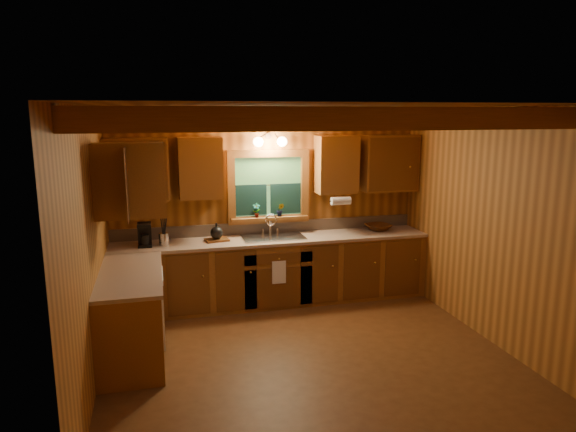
{
  "coord_description": "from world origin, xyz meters",
  "views": [
    {
      "loc": [
        -1.47,
        -4.92,
        2.54
      ],
      "look_at": [
        0.0,
        0.8,
        1.35
      ],
      "focal_mm": 32.18,
      "sensor_mm": 36.0,
      "label": 1
    }
  ],
  "objects_px": {
    "sink": "(273,241)",
    "wicker_basket": "(378,227)",
    "coffee_maker": "(145,235)",
    "cutting_board": "(217,240)"
  },
  "relations": [
    {
      "from": "sink",
      "to": "cutting_board",
      "type": "height_order",
      "value": "sink"
    },
    {
      "from": "sink",
      "to": "coffee_maker",
      "type": "relative_size",
      "value": 2.79
    },
    {
      "from": "wicker_basket",
      "to": "cutting_board",
      "type": "bearing_deg",
      "value": -178.75
    },
    {
      "from": "sink",
      "to": "wicker_basket",
      "type": "xyz_separation_m",
      "value": [
        1.54,
        0.06,
        0.09
      ]
    },
    {
      "from": "sink",
      "to": "wicker_basket",
      "type": "relative_size",
      "value": 2.35
    },
    {
      "from": "sink",
      "to": "cutting_board",
      "type": "xyz_separation_m",
      "value": [
        -0.75,
        0.01,
        0.06
      ]
    },
    {
      "from": "sink",
      "to": "coffee_maker",
      "type": "distance_m",
      "value": 1.66
    },
    {
      "from": "sink",
      "to": "coffee_maker",
      "type": "bearing_deg",
      "value": -179.04
    },
    {
      "from": "cutting_board",
      "to": "coffee_maker",
      "type": "bearing_deg",
      "value": 172.6
    },
    {
      "from": "sink",
      "to": "coffee_maker",
      "type": "height_order",
      "value": "sink"
    }
  ]
}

